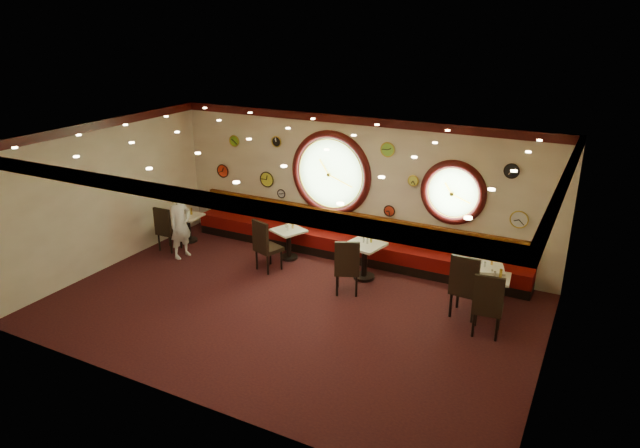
{
  "coord_description": "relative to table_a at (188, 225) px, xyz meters",
  "views": [
    {
      "loc": [
        4.94,
        -8.17,
        5.23
      ],
      "look_at": [
        0.26,
        0.8,
        1.5
      ],
      "focal_mm": 32.0,
      "sensor_mm": 36.0,
      "label": 1
    }
  ],
  "objects": [
    {
      "name": "wall_clock_9",
      "position": [
        5.25,
        1.1,
        1.53
      ],
      "size": [
        0.22,
        0.03,
        0.22
      ],
      "primitive_type": "cylinder",
      "rotation": [
        1.57,
        0.0,
        0.0
      ],
      "color": "#E4E64C",
      "rests_on": "wall_back"
    },
    {
      "name": "condiment_a_bottle",
      "position": [
        0.04,
        0.09,
        0.33
      ],
      "size": [
        0.05,
        0.05,
        0.16
      ],
      "primitive_type": "cylinder",
      "color": "gold",
      "rests_on": "table_a"
    },
    {
      "name": "molding_left",
      "position": [
        -0.55,
        -1.86,
        2.69
      ],
      "size": [
        0.1,
        6.0,
        0.18
      ],
      "primitive_type": "cube",
      "color": "#360A09",
      "rests_on": "wall_back"
    },
    {
      "name": "chair_b",
      "position": [
        2.59,
        -0.59,
        0.24
      ],
      "size": [
        0.61,
        0.61,
        0.72
      ],
      "rotation": [
        0.0,
        0.0,
        -0.32
      ],
      "color": "black",
      "rests_on": "floor"
    },
    {
      "name": "porthole_left_glass",
      "position": [
        3.3,
        1.14,
        1.43
      ],
      "size": [
        1.66,
        0.02,
        1.66
      ],
      "primitive_type": "cylinder",
      "rotation": [
        1.57,
        0.0,
        0.0
      ],
      "color": "#7BAA66",
      "rests_on": "wall_back"
    },
    {
      "name": "ceiling",
      "position": [
        3.9,
        -1.86,
        2.78
      ],
      "size": [
        9.0,
        6.0,
        0.02
      ],
      "primitive_type": "cube",
      "color": "gold",
      "rests_on": "wall_back"
    },
    {
      "name": "wall_left",
      "position": [
        -0.6,
        -1.86,
        1.18
      ],
      "size": [
        0.02,
        6.0,
        3.2
      ],
      "primitive_type": "cube",
      "color": "beige",
      "rests_on": "floor"
    },
    {
      "name": "condiment_c_salt",
      "position": [
        4.58,
        0.1,
        0.41
      ],
      "size": [
        0.04,
        0.04,
        0.1
      ],
      "primitive_type": "cylinder",
      "color": "#B8B8BC",
      "rests_on": "table_c"
    },
    {
      "name": "wall_clock_6",
      "position": [
        0.3,
        1.1,
        1.13
      ],
      "size": [
        0.32,
        0.03,
        0.32
      ],
      "primitive_type": "cylinder",
      "rotation": [
        1.57,
        0.0,
        0.0
      ],
      "color": "red",
      "rests_on": "wall_back"
    },
    {
      "name": "porthole_left_ring",
      "position": [
        3.3,
        1.09,
        1.43
      ],
      "size": [
        1.61,
        0.03,
        1.61
      ],
      "primitive_type": "torus",
      "rotation": [
        1.57,
        0.0,
        0.0
      ],
      "color": "gold",
      "rests_on": "wall_back"
    },
    {
      "name": "table_e",
      "position": [
        7.27,
        -0.04,
        -0.01
      ],
      "size": [
        0.66,
        0.66,
        0.66
      ],
      "color": "black",
      "rests_on": "floor"
    },
    {
      "name": "condiment_b_pepper",
      "position": [
        2.71,
        0.16,
        0.33
      ],
      "size": [
        0.04,
        0.04,
        0.11
      ],
      "primitive_type": "cylinder",
      "color": "silver",
      "rests_on": "table_b"
    },
    {
      "name": "banquette_base",
      "position": [
        3.9,
        0.86,
        -0.32
      ],
      "size": [
        8.0,
        0.55,
        0.2
      ],
      "primitive_type": "cube",
      "color": "black",
      "rests_on": "floor"
    },
    {
      "name": "porthole_right_glass",
      "position": [
        6.1,
        1.14,
        1.38
      ],
      "size": [
        1.1,
        0.02,
        1.1
      ],
      "primitive_type": "cylinder",
      "rotation": [
        1.57,
        0.0,
        0.0
      ],
      "color": "#7BAA66",
      "rests_on": "wall_back"
    },
    {
      "name": "waiter",
      "position": [
        0.49,
        -0.82,
        0.36
      ],
      "size": [
        0.47,
        0.63,
        1.57
      ],
      "primitive_type": "imported",
      "rotation": [
        0.0,
        0.0,
        1.4
      ],
      "color": "silver",
      "rests_on": "floor"
    },
    {
      "name": "table_b",
      "position": [
        2.7,
        0.22,
        0.02
      ],
      "size": [
        0.83,
        0.83,
        0.7
      ],
      "color": "black",
      "rests_on": "floor"
    },
    {
      "name": "chair_c",
      "position": [
        4.62,
        -0.79,
        0.24
      ],
      "size": [
        0.64,
        0.64,
        0.72
      ],
      "rotation": [
        0.0,
        0.0,
        0.41
      ],
      "color": "black",
      "rests_on": "floor"
    },
    {
      "name": "molding_right",
      "position": [
        8.35,
        -1.86,
        2.69
      ],
      "size": [
        0.1,
        6.0,
        0.18
      ],
      "primitive_type": "cube",
      "color": "#360A09",
      "rests_on": "wall_back"
    },
    {
      "name": "wall_clock_2",
      "position": [
        2.0,
        1.1,
        0.78
      ],
      "size": [
        0.2,
        0.03,
        0.2
      ],
      "primitive_type": "cylinder",
      "rotation": [
        1.57,
        0.0,
        0.0
      ],
      "color": "silver",
      "rests_on": "wall_back"
    },
    {
      "name": "floor",
      "position": [
        3.9,
        -1.86,
        -0.42
      ],
      "size": [
        9.0,
        6.0,
        0.0
      ],
      "primitive_type": "cube",
      "color": "black",
      "rests_on": "ground"
    },
    {
      "name": "wall_clock_1",
      "position": [
        4.75,
        1.1,
        0.78
      ],
      "size": [
        0.24,
        0.03,
        0.24
      ],
      "primitive_type": "cylinder",
      "rotation": [
        1.57,
        0.0,
        0.0
      ],
      "color": "red",
      "rests_on": "wall_back"
    },
    {
      "name": "wall_clock_3",
      "position": [
        1.6,
        1.1,
        1.08
      ],
      "size": [
        0.36,
        0.03,
        0.36
      ],
      "primitive_type": "cylinder",
      "rotation": [
        1.57,
        0.0,
        0.0
      ],
      "color": "yellow",
      "rests_on": "wall_back"
    },
    {
      "name": "molding_front",
      "position": [
        3.9,
        -4.81,
        2.69
      ],
      "size": [
        9.0,
        0.1,
        0.18
      ],
      "primitive_type": "cube",
      "color": "#360A09",
      "rests_on": "wall_back"
    },
    {
      "name": "porthole_left_frame",
      "position": [
        3.3,
        1.12,
        1.43
      ],
      "size": [
        1.98,
        0.18,
        1.98
      ],
      "primitive_type": "torus",
      "rotation": [
        1.57,
        0.0,
        0.0
      ],
      "color": "#360A09",
      "rests_on": "wall_back"
    },
    {
      "name": "wall_back",
      "position": [
        3.9,
        1.14,
        1.18
      ],
      "size": [
        9.0,
        0.02,
        3.2
      ],
      "primitive_type": "cube",
      "color": "beige",
      "rests_on": "floor"
    },
    {
      "name": "condiment_a_pepper",
      "position": [
        0.06,
        -0.06,
        0.3
      ],
      "size": [
        0.04,
        0.04,
        0.11
      ],
      "primitive_type": "cylinder",
      "color": "silver",
      "rests_on": "table_a"
    },
    {
      "name": "wall_clock_7",
      "position": [
        1.9,
        1.1,
        2.03
      ],
      "size": [
        0.24,
        0.03,
        0.24
      ],
      "primitive_type": "cylinder",
      "rotation": [
        1.57,
        0.0,
        0.0
      ],
      "color": "black",
      "rests_on": "wall_back"
    },
    {
      "name": "table_d",
      "position": [
        7.06,
        0.23,
        0.04
      ],
      "size": [
        0.83,
        0.83,
        0.73
      ],
      "color": "black",
      "rests_on": "floor"
    },
    {
      "name": "wall_clock_4",
      "position": [
        4.65,
        1.1,
        2.13
      ],
      "size": [
        0.3,
        0.03,
        0.3
      ],
      "primitive_type": "cylinder",
      "rotation": [
        1.57,
        0.0,
        0.0
      ],
      "color": "#88D041",
      "rests_on": "wall_back"
    },
    {
      "name": "table_c",
      "position": [
        4.63,
        0.05,
        0.07
      ],
      "size": [
        0.84,
        0.84,
        0.78
      ],
      "color": "black",
      "rests_on": "floor"
    },
    {
      "name": "wall_clock_5",
      "position": [
        7.2,
        1.1,
        1.98
      ],
      "size": [
        0.28,
        0.03,
        0.28
      ],
      "primitive_type": "cylinder",
      "rotation": [
        1.57,
        0.0,
        0.0
      ],
      "color": "black",
      "rests_on": "wall_back"
    },
    {
      "name": "wall_front",
      "position": [
        3.9,
        -4.86,
        1.18
      ],
      "size": [
        9.0,
        0.02,
        3.2
      ],
      "primitive_type": "cube",
      "color": "beige",
      "rests_on": "floor"
    },
    {
      "name": "table_a",
      "position": [
        0.0,
        0.0,
        0.0
      ],
      "size": [
        0.61,
        0.61,
        0.67
      ],
      "color": "black",
      "rests_on": "floor"
    },
    {
      "name": "condiment_e_bottle",
      "position": [
        7.39,
        -0.02,
        0.32
      ],
      "size": [
        0.05,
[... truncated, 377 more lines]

